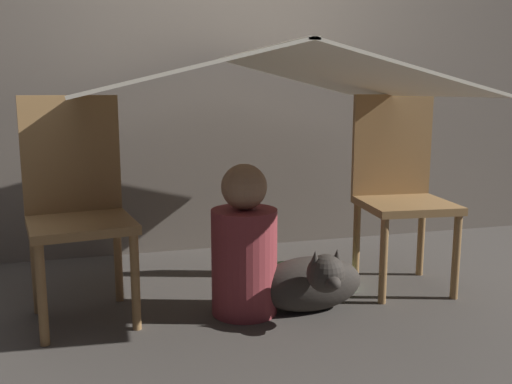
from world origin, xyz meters
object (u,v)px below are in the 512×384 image
at_px(chair_right, 399,185).
at_px(chair_left, 77,201).
at_px(person_front, 244,249).
at_px(dog, 312,282).

bearing_deg(chair_right, chair_left, -174.59).
xyz_separation_m(chair_left, chair_right, (1.50, 0.00, 0.00)).
bearing_deg(person_front, dog, -17.37).
height_order(chair_right, person_front, chair_right).
bearing_deg(chair_left, chair_right, -8.80).
bearing_deg(person_front, chair_right, 11.72).
bearing_deg(dog, chair_left, 164.89).
height_order(person_front, dog, person_front).
distance_m(chair_left, dog, 1.05).
distance_m(chair_right, dog, 0.70).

